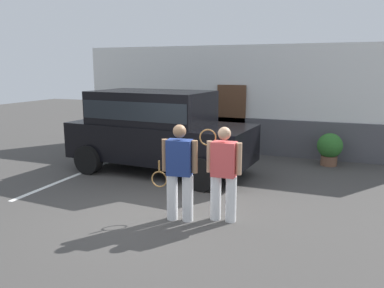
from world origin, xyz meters
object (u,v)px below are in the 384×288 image
Objects in this scene: parked_suv at (157,127)px; potted_plant_by_porch at (330,148)px; tennis_player_man at (179,172)px; tennis_player_woman at (223,172)px.

parked_suv reaches higher than potted_plant_by_porch.
parked_suv reaches higher than tennis_player_man.
tennis_player_man is 1.91× the size of potted_plant_by_porch.
tennis_player_woman is 4.99m from potted_plant_by_porch.
tennis_player_woman reaches higher than potted_plant_by_porch.
tennis_player_woman is 1.86× the size of potted_plant_by_porch.
tennis_player_man is 5.49m from potted_plant_by_porch.
parked_suv reaches higher than tennis_player_woman.
tennis_player_man is (1.80, -2.73, -0.27)m from parked_suv.
tennis_player_man is at bearing -114.59° from potted_plant_by_porch.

